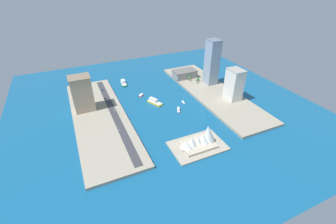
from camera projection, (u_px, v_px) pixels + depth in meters
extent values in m
plane|color=#145684|center=(161.00, 104.00, 351.20)|extent=(440.00, 440.00, 0.00)
cube|color=#9E937F|center=(212.00, 92.00, 382.74)|extent=(70.00, 240.00, 3.54)
cube|color=#9E937F|center=(100.00, 117.00, 317.77)|extent=(70.00, 240.00, 3.54)
cube|color=#A89E89|center=(198.00, 146.00, 267.75)|extent=(63.71, 42.18, 2.00)
cube|color=#38383D|center=(114.00, 113.00, 323.74)|extent=(9.62, 228.00, 0.15)
cube|color=#999EA3|center=(179.00, 110.00, 335.23)|extent=(8.69, 13.87, 1.78)
cone|color=#999EA3|center=(179.00, 113.00, 329.11)|extent=(2.11, 2.11, 1.60)
cube|color=white|center=(178.00, 109.00, 335.38)|extent=(5.13, 6.60, 2.35)
cube|color=beige|center=(179.00, 110.00, 334.73)|extent=(8.34, 13.31, 0.10)
cube|color=yellow|center=(155.00, 103.00, 353.07)|extent=(18.50, 27.02, 2.93)
cone|color=yellow|center=(161.00, 106.00, 345.49)|extent=(3.49, 3.49, 2.64)
cube|color=white|center=(153.00, 100.00, 352.93)|extent=(10.59, 14.87, 4.73)
cube|color=beige|center=(155.00, 102.00, 352.26)|extent=(17.76, 25.94, 0.10)
cube|color=white|center=(183.00, 102.00, 355.61)|extent=(2.77, 8.68, 1.35)
cone|color=white|center=(185.00, 104.00, 351.96)|extent=(1.26, 1.26, 1.22)
cube|color=white|center=(183.00, 101.00, 355.56)|extent=(1.81, 4.25, 0.85)
cube|color=beige|center=(183.00, 102.00, 355.22)|extent=(2.66, 8.33, 0.10)
cylinder|color=silver|center=(184.00, 99.00, 352.49)|extent=(0.24, 0.24, 9.05)
cube|color=#2D8C4C|center=(124.00, 84.00, 411.32)|extent=(10.32, 24.76, 2.78)
cone|color=#2D8C4C|center=(125.00, 87.00, 401.11)|extent=(2.72, 2.72, 2.50)
cube|color=white|center=(123.00, 81.00, 412.10)|extent=(7.34, 11.19, 4.14)
cube|color=beige|center=(123.00, 83.00, 410.55)|extent=(9.91, 23.77, 0.10)
cube|color=red|center=(141.00, 95.00, 375.30)|extent=(10.40, 11.01, 1.34)
cone|color=red|center=(142.00, 94.00, 379.81)|extent=(1.70, 1.70, 1.21)
cube|color=white|center=(141.00, 95.00, 373.09)|extent=(5.56, 5.56, 1.72)
cube|color=beige|center=(141.00, 95.00, 374.92)|extent=(9.98, 10.57, 0.10)
cube|color=silver|center=(234.00, 85.00, 347.04)|extent=(19.35, 24.46, 47.91)
cube|color=#9D9992|center=(237.00, 70.00, 334.01)|extent=(20.12, 25.43, 0.80)
cube|color=tan|center=(82.00, 94.00, 319.53)|extent=(27.50, 23.23, 50.35)
cube|color=#7C6B55|center=(78.00, 77.00, 305.84)|extent=(28.60, 24.16, 0.80)
cube|color=gray|center=(185.00, 74.00, 426.47)|extent=(41.58, 24.65, 13.17)
cube|color=slate|center=(185.00, 71.00, 422.73)|extent=(43.24, 25.63, 0.80)
cube|color=#8C9EB2|center=(212.00, 63.00, 388.70)|extent=(19.05, 20.84, 76.03)
cube|color=slate|center=(214.00, 40.00, 368.15)|extent=(19.81, 21.68, 0.80)
cylinder|color=black|center=(121.00, 130.00, 289.55)|extent=(0.28, 0.65, 0.64)
cylinder|color=black|center=(119.00, 130.00, 288.96)|extent=(0.28, 0.65, 0.64)
cylinder|color=black|center=(120.00, 128.00, 292.18)|extent=(0.28, 0.65, 0.64)
cylinder|color=black|center=(119.00, 129.00, 291.59)|extent=(0.28, 0.65, 0.64)
cube|color=#B7B7BC|center=(120.00, 129.00, 290.43)|extent=(1.98, 5.07, 0.73)
cube|color=#262D38|center=(120.00, 129.00, 290.30)|extent=(1.67, 2.87, 0.46)
cylinder|color=black|center=(114.00, 110.00, 330.49)|extent=(0.27, 0.65, 0.64)
cylinder|color=black|center=(116.00, 109.00, 331.17)|extent=(0.27, 0.65, 0.64)
cylinder|color=black|center=(115.00, 111.00, 328.07)|extent=(0.27, 0.65, 0.64)
cylinder|color=black|center=(116.00, 110.00, 328.75)|extent=(0.27, 0.65, 0.64)
cube|color=white|center=(115.00, 110.00, 329.46)|extent=(2.17, 4.66, 0.78)
cube|color=#262D38|center=(115.00, 110.00, 328.94)|extent=(1.85, 2.64, 0.51)
cylinder|color=black|center=(106.00, 99.00, 357.51)|extent=(0.28, 0.65, 0.64)
cylinder|color=black|center=(105.00, 99.00, 356.94)|extent=(0.28, 0.65, 0.64)
cylinder|color=black|center=(105.00, 98.00, 360.25)|extent=(0.28, 0.65, 0.64)
cylinder|color=black|center=(104.00, 98.00, 359.68)|extent=(0.28, 0.65, 0.64)
cube|color=black|center=(105.00, 98.00, 358.41)|extent=(2.18, 5.07, 0.89)
cube|color=#262D38|center=(105.00, 98.00, 358.24)|extent=(1.85, 2.86, 0.49)
cylinder|color=black|center=(103.00, 91.00, 381.62)|extent=(0.27, 0.65, 0.64)
cylinder|color=black|center=(102.00, 91.00, 381.11)|extent=(0.27, 0.65, 0.64)
cylinder|color=black|center=(103.00, 90.00, 384.36)|extent=(0.27, 0.65, 0.64)
cylinder|color=black|center=(102.00, 90.00, 383.85)|extent=(0.27, 0.65, 0.64)
cube|color=blue|center=(102.00, 90.00, 382.56)|extent=(1.99, 5.07, 0.84)
cube|color=#262D38|center=(102.00, 90.00, 382.38)|extent=(1.69, 2.86, 0.58)
cylinder|color=black|center=(119.00, 113.00, 318.33)|extent=(0.18, 0.18, 5.50)
cube|color=black|center=(119.00, 111.00, 316.59)|extent=(0.36, 0.36, 1.00)
sphere|color=red|center=(119.00, 111.00, 316.41)|extent=(0.24, 0.24, 0.24)
sphere|color=yellow|center=(119.00, 111.00, 316.59)|extent=(0.24, 0.24, 0.24)
sphere|color=green|center=(119.00, 111.00, 316.78)|extent=(0.24, 0.24, 0.24)
cube|color=#BCAD93|center=(198.00, 144.00, 266.41)|extent=(39.21, 28.27, 3.00)
cone|color=white|center=(208.00, 133.00, 264.45)|extent=(16.73, 13.94, 23.42)
cone|color=white|center=(203.00, 138.00, 264.54)|extent=(14.85, 13.31, 14.14)
cone|color=white|center=(198.00, 139.00, 262.47)|extent=(10.10, 8.19, 12.97)
cone|color=white|center=(192.00, 141.00, 259.68)|extent=(10.84, 9.86, 12.42)
cone|color=white|center=(186.00, 144.00, 257.87)|extent=(14.13, 13.38, 9.46)
cylinder|color=brown|center=(189.00, 80.00, 417.09)|extent=(0.50, 0.50, 3.41)
sphere|color=#2D7233|center=(189.00, 78.00, 415.13)|extent=(4.87, 4.87, 4.87)
cylinder|color=brown|center=(198.00, 81.00, 414.20)|extent=(0.50, 0.50, 2.61)
sphere|color=#2D7233|center=(198.00, 79.00, 412.50)|extent=(4.68, 4.68, 4.68)
cylinder|color=brown|center=(197.00, 82.00, 406.28)|extent=(0.50, 0.50, 4.33)
sphere|color=#2D7233|center=(197.00, 80.00, 404.26)|extent=(4.06, 4.06, 4.06)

